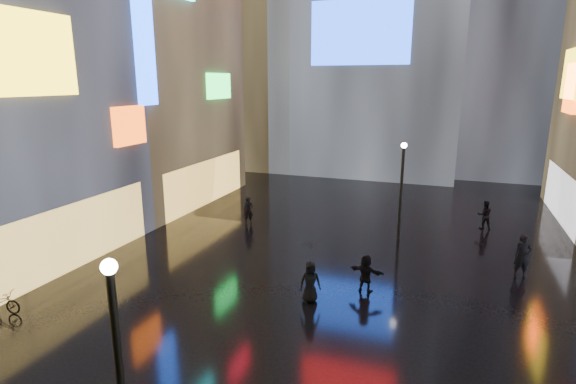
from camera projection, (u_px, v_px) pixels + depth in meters
The scene contains 11 objects.
ground at pixel (344, 254), 22.04m from camera, with size 140.00×140.00×0.00m, color black.
building_left_far at pixel (136, 39), 30.18m from camera, with size 10.28×12.00×22.00m.
tower_flank_left at pixel (259, 31), 43.62m from camera, with size 10.00×10.00×26.00m, color black.
lamp_near at pixel (120, 370), 8.48m from camera, with size 0.30×0.30×5.20m.
lamp_far at pixel (401, 185), 23.46m from camera, with size 0.30×0.30×5.20m.
pedestrian_4 at pixel (310, 282), 17.08m from camera, with size 0.79×0.52×1.62m, color black.
pedestrian_5 at pixel (366, 273), 17.95m from camera, with size 1.44×0.46×1.55m, color black.
pedestrian_6 at pixel (248, 210), 26.53m from camera, with size 0.59×0.39×1.62m, color black.
pedestrian_7 at pixel (485, 215), 25.60m from camera, with size 0.80×0.62×1.64m, color black.
umbrella_2 at pixel (311, 252), 16.79m from camera, with size 0.88×0.90×0.81m, color black.
pedestrian_8 at pixel (523, 256), 19.20m from camera, with size 0.70×0.46×1.92m, color black.
Camera 1 is at (4.50, -0.34, 8.26)m, focal length 28.00 mm.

